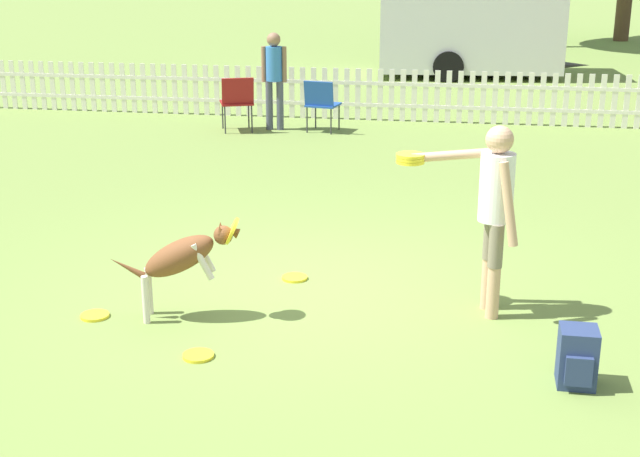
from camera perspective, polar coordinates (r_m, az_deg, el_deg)
ground_plane at (r=8.00m, az=-0.85°, el=-3.97°), size 240.00×240.00×0.00m
handler_person at (r=7.34m, az=10.85°, el=1.92°), size 1.03×0.48×1.60m
leaping_dog at (r=7.33m, az=-8.79°, el=-1.76°), size 1.08×0.42×0.86m
frisbee_near_handler at (r=6.83m, az=-7.80°, el=-8.06°), size 0.24×0.24×0.02m
frisbee_near_dog at (r=7.68m, az=-14.21°, el=-5.42°), size 0.24×0.24×0.02m
frisbee_midfield at (r=8.26m, az=-1.64°, el=-3.17°), size 0.24×0.24×0.02m
backpack_on_grass at (r=6.54m, az=16.14°, el=-7.93°), size 0.26×0.30×0.43m
picket_fence at (r=15.61m, az=4.60°, el=8.50°), size 23.27×0.04×0.89m
folding_chair_blue_left at (r=14.60m, az=0.08°, el=8.15°), size 0.57×0.58×0.85m
folding_chair_center at (r=14.69m, az=-5.33°, el=8.26°), size 0.67×0.68×0.91m
spectator_standing at (r=14.77m, az=-2.95°, el=9.99°), size 0.42×0.27×1.59m
equipment_trailer at (r=21.32m, az=9.54°, el=13.45°), size 4.96×2.72×2.70m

